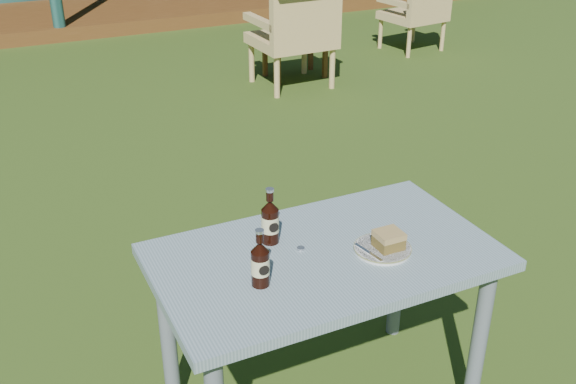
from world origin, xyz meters
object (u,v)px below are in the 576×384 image
cola_bottle_near (270,221)px  side_table (295,42)px  cake_slice (389,240)px  armchair_left (296,32)px  cafe_table (324,276)px  cola_bottle_far (260,263)px  armchair_right (419,10)px  plate (383,249)px

cola_bottle_near → side_table: (1.97, 3.82, -0.46)m
cake_slice → armchair_left: 4.05m
cake_slice → cola_bottle_near: bearing=146.1°
cafe_table → cola_bottle_far: (-0.28, -0.08, 0.18)m
armchair_left → side_table: bearing=65.4°
cake_slice → cola_bottle_near: cola_bottle_near is taller
cola_bottle_far → armchair_left: cola_bottle_far is taller
cake_slice → cola_bottle_near: (-0.35, 0.23, 0.04)m
armchair_left → armchair_right: armchair_left is taller
cake_slice → armchair_right: same height
plate → side_table: size_ratio=0.34×
plate → cola_bottle_far: size_ratio=1.00×
cake_slice → armchair_left: size_ratio=0.10×
cafe_table → armchair_left: armchair_left is taller
plate → side_table: (1.64, 4.04, -0.39)m
cola_bottle_far → side_table: bearing=62.5°
cafe_table → armchair_left: bearing=65.2°
cafe_table → cola_bottle_far: cola_bottle_far is taller
plate → side_table: bearing=67.9°
cafe_table → side_table: (1.83, 3.97, -0.28)m
plate → cola_bottle_far: 0.48m
cola_bottle_near → cola_bottle_far: 0.27m
armchair_left → armchair_right: (1.75, 0.58, -0.07)m
cake_slice → cola_bottle_far: cola_bottle_far is taller
side_table → cola_bottle_near: bearing=-117.3°
cola_bottle_far → armchair_right: size_ratio=0.26×
cake_slice → cola_bottle_near: size_ratio=0.43×
plate → armchair_left: 4.04m
armchair_left → plate: bearing=-111.9°
cake_slice → side_table: 4.39m
armchair_right → cafe_table: bearing=-129.1°
armchair_left → cafe_table: bearing=-114.8°
cafe_table → cola_bottle_near: (-0.14, 0.15, 0.19)m
side_table → cake_slice: bearing=-111.8°
cola_bottle_near → armchair_right: bearing=48.8°
armchair_left → cola_bottle_near: bearing=-117.6°
cafe_table → side_table: bearing=65.2°
cafe_table → side_table: cafe_table is taller
cola_bottle_near → armchair_right: cola_bottle_near is taller
side_table → cola_bottle_far: bearing=-117.5°
cola_bottle_near → armchair_left: cola_bottle_near is taller
cola_bottle_far → armchair_left: size_ratio=0.22×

